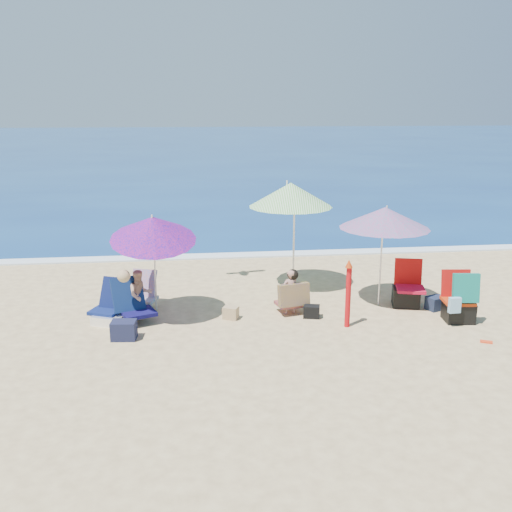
{
  "coord_description": "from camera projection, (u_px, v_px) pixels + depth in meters",
  "views": [
    {
      "loc": [
        -1.47,
        -9.12,
        3.84
      ],
      "look_at": [
        -0.3,
        1.0,
        1.1
      ],
      "focal_mm": 40.18,
      "sensor_mm": 36.0,
      "label": 1
    }
  ],
  "objects": [
    {
      "name": "furled_umbrella",
      "position": [
        348.0,
        290.0,
        9.96
      ],
      "size": [
        0.14,
        0.14,
        1.23
      ],
      "color": "#B80D11",
      "rests_on": "ground"
    },
    {
      "name": "bag_tan",
      "position": [
        231.0,
        313.0,
        10.48
      ],
      "size": [
        0.32,
        0.28,
        0.23
      ],
      "color": "tan",
      "rests_on": "ground"
    },
    {
      "name": "orange_item",
      "position": [
        486.0,
        342.0,
        9.46
      ],
      "size": [
        0.21,
        0.16,
        0.03
      ],
      "color": "red",
      "rests_on": "ground"
    },
    {
      "name": "umbrella_striped",
      "position": [
        291.0,
        195.0,
        11.72
      ],
      "size": [
        2.09,
        2.09,
        2.3
      ],
      "color": "silver",
      "rests_on": "ground"
    },
    {
      "name": "camp_chair_left",
      "position": [
        407.0,
        292.0,
        11.11
      ],
      "size": [
        0.64,
        0.72,
        0.91
      ],
      "color": "red",
      "rests_on": "ground"
    },
    {
      "name": "chair_navy",
      "position": [
        111.0,
        311.0,
        10.35
      ],
      "size": [
        0.77,
        0.86,
        0.74
      ],
      "color": "#0E1B4E",
      "rests_on": "ground"
    },
    {
      "name": "sea",
      "position": [
        205.0,
        146.0,
        53.09
      ],
      "size": [
        120.0,
        80.0,
        0.12
      ],
      "color": "navy",
      "rests_on": "ground"
    },
    {
      "name": "ground",
      "position": [
        280.0,
        332.0,
        9.91
      ],
      "size": [
        120.0,
        120.0,
        0.0
      ],
      "color": "#D8BC84",
      "rests_on": "ground"
    },
    {
      "name": "umbrella_turquoise",
      "position": [
        385.0,
        218.0,
        10.82
      ],
      "size": [
        1.73,
        1.73,
        1.96
      ],
      "color": "white",
      "rests_on": "ground"
    },
    {
      "name": "bag_black_a",
      "position": [
        124.0,
        298.0,
        11.29
      ],
      "size": [
        0.3,
        0.23,
        0.22
      ],
      "color": "black",
      "rests_on": "ground"
    },
    {
      "name": "bag_navy_b",
      "position": [
        436.0,
        303.0,
        10.95
      ],
      "size": [
        0.41,
        0.36,
        0.26
      ],
      "color": "#192137",
      "rests_on": "ground"
    },
    {
      "name": "umbrella_blue",
      "position": [
        153.0,
        228.0,
        10.02
      ],
      "size": [
        1.69,
        1.75,
        2.09
      ],
      "color": "white",
      "rests_on": "ground"
    },
    {
      "name": "bag_black_b",
      "position": [
        311.0,
        311.0,
        10.54
      ],
      "size": [
        0.34,
        0.27,
        0.23
      ],
      "color": "black",
      "rests_on": "ground"
    },
    {
      "name": "foam",
      "position": [
        249.0,
        255.0,
        14.8
      ],
      "size": [
        120.0,
        0.5,
        0.04
      ],
      "color": "white",
      "rests_on": "ground"
    },
    {
      "name": "bag_navy_a",
      "position": [
        124.0,
        330.0,
        9.57
      ],
      "size": [
        0.43,
        0.33,
        0.32
      ],
      "color": "#181B34",
      "rests_on": "ground"
    },
    {
      "name": "person_center",
      "position": [
        291.0,
        293.0,
        10.64
      ],
      "size": [
        0.64,
        0.58,
        0.86
      ],
      "color": "#AA7566",
      "rests_on": "ground"
    },
    {
      "name": "chair_rainbow",
      "position": [
        139.0,
        299.0,
        11.01
      ],
      "size": [
        0.74,
        0.77,
        0.7
      ],
      "color": "#D36E4A",
      "rests_on": "ground"
    },
    {
      "name": "camp_chair_right",
      "position": [
        459.0,
        303.0,
        10.29
      ],
      "size": [
        0.6,
        0.65,
        0.95
      ],
      "color": "#B42F0C",
      "rests_on": "ground"
    },
    {
      "name": "person_left",
      "position": [
        138.0,
        295.0,
        10.33
      ],
      "size": [
        0.86,
        0.8,
        1.04
      ],
      "color": "tan",
      "rests_on": "ground"
    }
  ]
}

